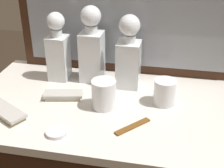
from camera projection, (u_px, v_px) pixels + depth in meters
crystal_decanter_rear at (58, 53)px, 1.25m from camera, size 0.08×0.08×0.28m
crystal_decanter_left at (129, 59)px, 1.19m from camera, size 0.09×0.09×0.29m
crystal_decanter_right at (92, 51)px, 1.23m from camera, size 0.09×0.09×0.31m
crystal_tumbler_center at (165, 93)px, 1.10m from camera, size 0.08×0.08×0.09m
crystal_tumbler_far_left at (104, 95)px, 1.08m from camera, size 0.09×0.09×0.10m
silver_brush_far_right at (6, 112)px, 1.05m from camera, size 0.18×0.14×0.02m
silver_brush_front at (63, 95)px, 1.15m from camera, size 0.15×0.08×0.02m
porcelain_dish at (56, 132)px, 0.96m from camera, size 0.07×0.07×0.01m
tortoiseshell_comb at (133, 126)px, 0.99m from camera, size 0.11×0.11×0.01m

